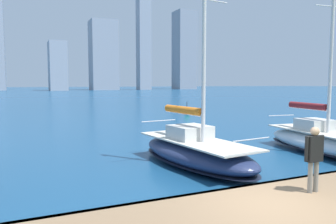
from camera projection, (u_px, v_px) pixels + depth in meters
name	position (u px, v px, depth m)	size (l,w,h in m)	color
dock_pier	(268.00, 204.00, 7.66)	(28.00, 2.80, 0.60)	#896B4C
city_skyline	(21.00, 47.00, 149.83)	(169.60, 25.10, 50.51)	#8F949E
sailboat_maroon	(319.00, 139.00, 15.90)	(2.96, 6.85, 10.71)	silver
sailboat_orange	(195.00, 150.00, 13.46)	(3.27, 7.08, 10.24)	navy
person_black_shirt	(314.00, 153.00, 8.26)	(0.62, 0.23, 1.68)	gray
channel_buoy	(187.00, 111.00, 35.16)	(0.70, 0.70, 1.40)	green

